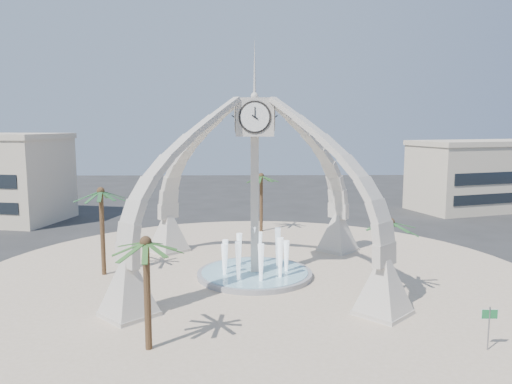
{
  "coord_description": "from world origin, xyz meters",
  "views": [
    {
      "loc": [
        -0.46,
        -33.66,
        10.61
      ],
      "look_at": [
        0.12,
        2.0,
        5.74
      ],
      "focal_mm": 35.0,
      "sensor_mm": 36.0,
      "label": 1
    }
  ],
  "objects_px": {
    "palm_east": "(391,223)",
    "street_sign": "(489,320)",
    "fountain": "(255,273)",
    "palm_west": "(101,193)",
    "palm_north": "(261,177)",
    "clock_tower": "(255,185)",
    "palm_south": "(146,244)"
  },
  "relations": [
    {
      "from": "palm_west",
      "to": "palm_north",
      "type": "bearing_deg",
      "value": 51.1
    },
    {
      "from": "palm_west",
      "to": "palm_north",
      "type": "height_order",
      "value": "palm_west"
    },
    {
      "from": "clock_tower",
      "to": "palm_north",
      "type": "xyz_separation_m",
      "value": [
        0.85,
        14.9,
        -1.0
      ]
    },
    {
      "from": "fountain",
      "to": "palm_south",
      "type": "bearing_deg",
      "value": -114.71
    },
    {
      "from": "clock_tower",
      "to": "palm_south",
      "type": "bearing_deg",
      "value": -114.71
    },
    {
      "from": "palm_east",
      "to": "palm_north",
      "type": "height_order",
      "value": "palm_north"
    },
    {
      "from": "palm_east",
      "to": "palm_west",
      "type": "distance_m",
      "value": 19.5
    },
    {
      "from": "palm_east",
      "to": "street_sign",
      "type": "height_order",
      "value": "palm_east"
    },
    {
      "from": "clock_tower",
      "to": "palm_west",
      "type": "bearing_deg",
      "value": 176.5
    },
    {
      "from": "fountain",
      "to": "palm_west",
      "type": "bearing_deg",
      "value": 176.5
    },
    {
      "from": "palm_north",
      "to": "street_sign",
      "type": "height_order",
      "value": "palm_north"
    },
    {
      "from": "fountain",
      "to": "palm_north",
      "type": "relative_size",
      "value": 1.28
    },
    {
      "from": "palm_south",
      "to": "palm_west",
      "type": "bearing_deg",
      "value": 114.79
    },
    {
      "from": "palm_west",
      "to": "street_sign",
      "type": "distance_m",
      "value": 25.09
    },
    {
      "from": "fountain",
      "to": "palm_north",
      "type": "bearing_deg",
      "value": 86.74
    },
    {
      "from": "palm_south",
      "to": "street_sign",
      "type": "distance_m",
      "value": 16.39
    },
    {
      "from": "palm_west",
      "to": "street_sign",
      "type": "height_order",
      "value": "palm_west"
    },
    {
      "from": "palm_east",
      "to": "clock_tower",
      "type": "bearing_deg",
      "value": 156.11
    },
    {
      "from": "street_sign",
      "to": "fountain",
      "type": "bearing_deg",
      "value": 134.36
    },
    {
      "from": "clock_tower",
      "to": "palm_west",
      "type": "xyz_separation_m",
      "value": [
        -10.65,
        0.65,
        -0.59
      ]
    },
    {
      "from": "fountain",
      "to": "palm_south",
      "type": "relative_size",
      "value": 1.36
    },
    {
      "from": "palm_east",
      "to": "palm_north",
      "type": "relative_size",
      "value": 0.84
    },
    {
      "from": "palm_north",
      "to": "street_sign",
      "type": "xyz_separation_m",
      "value": [
        9.97,
        -26.48,
        -3.95
      ]
    },
    {
      "from": "clock_tower",
      "to": "fountain",
      "type": "bearing_deg",
      "value": 90.0
    },
    {
      "from": "palm_east",
      "to": "palm_north",
      "type": "xyz_separation_m",
      "value": [
        -7.47,
        18.58,
        0.93
      ]
    },
    {
      "from": "clock_tower",
      "to": "palm_east",
      "type": "bearing_deg",
      "value": -23.89
    },
    {
      "from": "palm_east",
      "to": "street_sign",
      "type": "bearing_deg",
      "value": -72.46
    },
    {
      "from": "palm_north",
      "to": "palm_west",
      "type": "bearing_deg",
      "value": -128.9
    },
    {
      "from": "palm_west",
      "to": "clock_tower",
      "type": "bearing_deg",
      "value": -3.5
    },
    {
      "from": "fountain",
      "to": "palm_north",
      "type": "distance_m",
      "value": 15.8
    },
    {
      "from": "clock_tower",
      "to": "fountain",
      "type": "xyz_separation_m",
      "value": [
        0.0,
        0.0,
        -6.2
      ]
    },
    {
      "from": "clock_tower",
      "to": "palm_south",
      "type": "height_order",
      "value": "clock_tower"
    }
  ]
}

